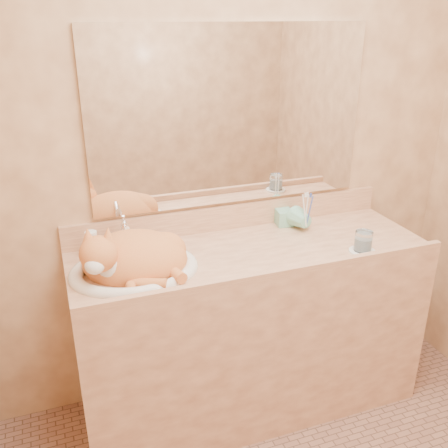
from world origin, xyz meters
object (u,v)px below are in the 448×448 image
object	(u,v)px
sink_basin	(133,254)
water_glass	(363,241)
vanity_counter	(250,330)
toothbrush_cup	(306,223)
cat	(131,256)
soap_dispenser	(287,211)

from	to	relation	value
sink_basin	water_glass	world-z (taller)	sink_basin
vanity_counter	toothbrush_cup	world-z (taller)	toothbrush_cup
cat	toothbrush_cup	size ratio (longest dim) A/B	4.05
soap_dispenser	water_glass	distance (m)	0.41
sink_basin	soap_dispenser	bearing A→B (deg)	28.43
toothbrush_cup	water_glass	bearing A→B (deg)	-65.01
toothbrush_cup	water_glass	world-z (taller)	same
cat	toothbrush_cup	world-z (taller)	cat
cat	water_glass	world-z (taller)	cat
vanity_counter	sink_basin	distance (m)	0.73
toothbrush_cup	water_glass	distance (m)	0.31
sink_basin	water_glass	bearing A→B (deg)	5.01
cat	water_glass	size ratio (longest dim) A/B	4.82
vanity_counter	sink_basin	size ratio (longest dim) A/B	3.12
sink_basin	cat	world-z (taller)	cat
toothbrush_cup	water_glass	xyz separation A→B (m)	(0.13, -0.28, 0.01)
water_glass	vanity_counter	bearing A→B (deg)	157.04
sink_basin	water_glass	xyz separation A→B (m)	(0.98, -0.17, -0.03)
cat	toothbrush_cup	bearing A→B (deg)	22.10
water_glass	soap_dispenser	bearing A→B (deg)	118.04
toothbrush_cup	water_glass	size ratio (longest dim) A/B	1.19
soap_dispenser	toothbrush_cup	distance (m)	0.11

